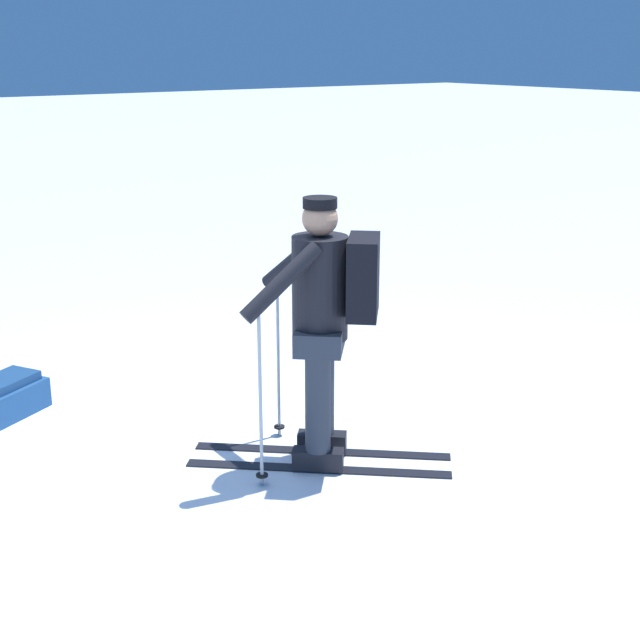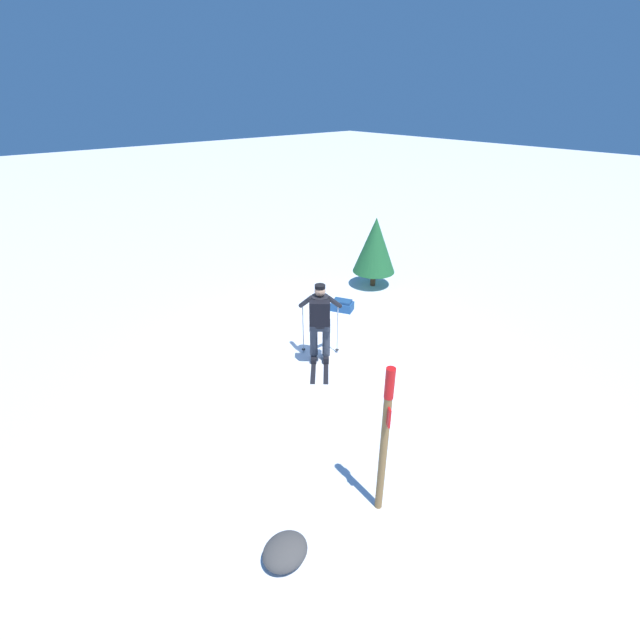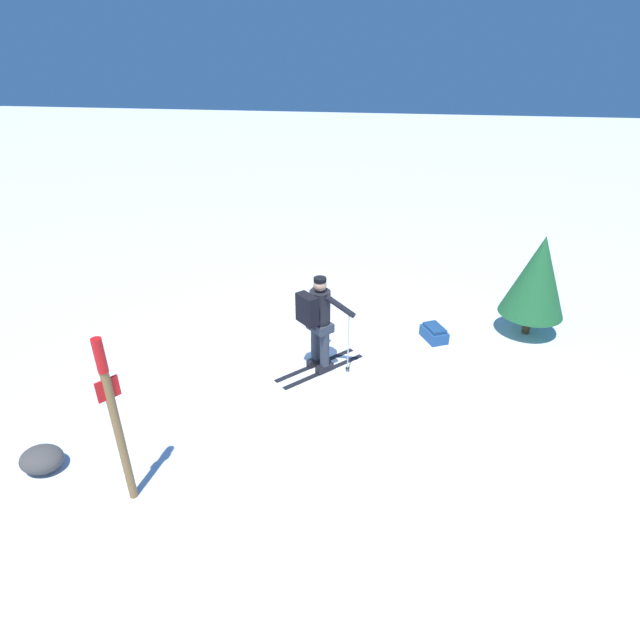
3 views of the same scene
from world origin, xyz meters
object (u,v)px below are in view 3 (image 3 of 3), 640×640
object	(u,v)px
trail_marker	(113,411)
rock_boulder	(42,459)
skier	(318,319)
dropped_backpack	(434,333)
pine_tree	(538,276)

from	to	relation	value
trail_marker	rock_boulder	world-z (taller)	trail_marker
trail_marker	rock_boulder	xyz separation A→B (m)	(-1.32, 0.21, -1.10)
trail_marker	rock_boulder	distance (m)	1.73
skier	rock_boulder	world-z (taller)	skier
skier	rock_boulder	distance (m)	4.14
skier	trail_marker	world-z (taller)	trail_marker
dropped_backpack	rock_boulder	bearing A→B (deg)	-139.31
skier	trail_marker	xyz separation A→B (m)	(-1.62, -3.01, 0.32)
trail_marker	skier	bearing A→B (deg)	61.67
rock_boulder	pine_tree	xyz separation A→B (m)	(6.48, 4.69, 0.99)
dropped_backpack	pine_tree	distance (m)	2.03
rock_boulder	skier	bearing A→B (deg)	43.61
skier	dropped_backpack	bearing A→B (deg)	35.50
pine_tree	skier	bearing A→B (deg)	-151.97
skier	pine_tree	distance (m)	4.01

